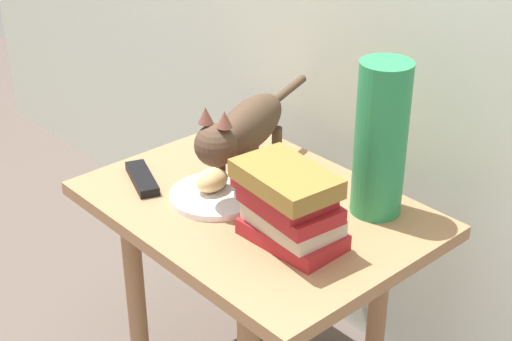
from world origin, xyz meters
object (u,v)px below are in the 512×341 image
object	(u,v)px
side_table	(256,236)
plate	(215,196)
bread_roll	(212,180)
cat	(244,129)
book_stack	(289,205)
green_vase	(381,140)
tv_remote	(142,179)

from	to	relation	value
side_table	plate	xyz separation A→B (m)	(-0.07, -0.05, 0.09)
plate	bread_roll	distance (m)	0.04
plate	cat	bearing A→B (deg)	96.85
side_table	book_stack	bearing A→B (deg)	-18.75
green_vase	book_stack	bearing A→B (deg)	-99.60
side_table	plate	bearing A→B (deg)	-144.95
bread_roll	book_stack	world-z (taller)	book_stack
plate	tv_remote	bearing A→B (deg)	-155.44
side_table	bread_roll	size ratio (longest dim) A/B	9.11
bread_roll	side_table	bearing A→B (deg)	28.69
side_table	plate	size ratio (longest dim) A/B	3.68
green_vase	cat	bearing A→B (deg)	-155.46
tv_remote	cat	bearing A→B (deg)	68.48
side_table	book_stack	world-z (taller)	book_stack
side_table	tv_remote	bearing A→B (deg)	-151.97
bread_roll	green_vase	xyz separation A→B (m)	(0.28, 0.22, 0.13)
book_stack	bread_roll	bearing A→B (deg)	179.23
cat	green_vase	distance (m)	0.30
cat	tv_remote	bearing A→B (deg)	-132.41
side_table	green_vase	size ratio (longest dim) A/B	2.20
bread_roll	cat	world-z (taller)	cat
cat	green_vase	xyz separation A→B (m)	(0.28, 0.13, 0.03)
bread_roll	book_stack	xyz separation A→B (m)	(0.24, -0.00, 0.04)
plate	green_vase	bearing A→B (deg)	39.73
plate	book_stack	distance (m)	0.24
green_vase	tv_remote	size ratio (longest dim) A/B	2.21
side_table	bread_roll	xyz separation A→B (m)	(-0.09, -0.05, 0.12)
side_table	bread_roll	distance (m)	0.16
side_table	bread_roll	world-z (taller)	bread_roll
side_table	cat	xyz separation A→B (m)	(-0.09, 0.04, 0.22)
bread_roll	book_stack	distance (m)	0.25
green_vase	tv_remote	bearing A→B (deg)	-145.53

